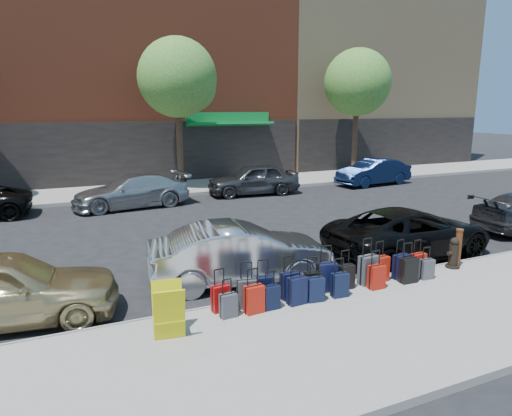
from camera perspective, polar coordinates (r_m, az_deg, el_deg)
name	(u,v)px	position (r m, az deg, el deg)	size (l,w,h in m)	color
ground	(245,241)	(14.42, -1.44, -4.14)	(120.00, 120.00, 0.00)	black
sidewalk_near	(378,328)	(9.15, 14.95, -14.24)	(60.00, 4.00, 0.15)	gray
sidewalk_far	(169,188)	(23.72, -10.80, 2.43)	(60.00, 4.00, 0.15)	gray
curb_near	(320,289)	(10.63, 8.04, -10.03)	(60.00, 0.08, 0.15)	gray
curb_far	(179,195)	(21.79, -9.56, 1.59)	(60.00, 0.08, 0.15)	gray
building_center	(132,11)	(31.75, -15.23, 22.70)	(17.00, 12.85, 20.00)	maroon
building_right	(346,42)	(37.72, 11.22, 19.66)	(15.00, 12.12, 18.00)	#98805D
tree_center	(180,80)	(23.08, -9.44, 15.52)	(3.80, 3.80, 7.27)	black
tree_right	(359,84)	(27.71, 12.81, 14.85)	(3.80, 3.80, 7.27)	black
suitcase_front_0	(221,298)	(9.25, -4.43, -11.15)	(0.38, 0.23, 0.87)	#9E0A0A
suitcase_front_1	(247,293)	(9.37, -1.12, -10.61)	(0.43, 0.29, 0.95)	#323237
suitcase_front_2	(264,290)	(9.57, 0.97, -10.16)	(0.40, 0.25, 0.93)	black
suitcase_front_3	(290,285)	(9.80, 4.24, -9.62)	(0.40, 0.23, 0.94)	black
suitcase_front_4	(313,283)	(10.01, 7.09, -9.34)	(0.39, 0.26, 0.86)	black
suitcase_front_5	(327,277)	(10.25, 8.81, -8.52)	(0.46, 0.31, 1.04)	black
suitcase_front_6	(346,277)	(10.47, 11.17, -8.43)	(0.38, 0.22, 0.89)	black
suitcase_front_7	(368,270)	(10.84, 13.86, -7.50)	(0.47, 0.29, 1.08)	#393A3E
suitcase_front_8	(380,269)	(11.08, 15.28, -7.35)	(0.41, 0.25, 0.95)	#9C190A
suitcase_front_9	(401,267)	(11.38, 17.68, -6.98)	(0.42, 0.27, 0.95)	black
suitcase_front_10	(418,264)	(11.74, 19.59, -6.64)	(0.37, 0.22, 0.88)	#A8160A
suitcase_back_0	(228,305)	(9.00, -3.48, -12.05)	(0.34, 0.21, 0.77)	#3A3A3F
suitcase_back_1	(254,299)	(9.15, -0.24, -11.32)	(0.39, 0.25, 0.90)	#A5170A
suitcase_back_2	(271,297)	(9.32, 1.90, -11.08)	(0.34, 0.20, 0.80)	black
suitcase_back_3	(297,291)	(9.56, 5.13, -10.24)	(0.41, 0.26, 0.93)	black
suitcase_back_4	(315,289)	(9.74, 7.43, -10.04)	(0.37, 0.24, 0.84)	black
suitcase_back_5	(340,285)	(10.04, 10.43, -9.43)	(0.37, 0.23, 0.85)	black
suitcase_back_7	(376,277)	(10.63, 14.83, -8.32)	(0.37, 0.22, 0.88)	#9C140A
suitcase_back_9	(408,270)	(11.19, 18.51, -7.39)	(0.41, 0.25, 0.94)	black
suitcase_back_10	(427,269)	(11.58, 20.57, -7.15)	(0.34, 0.21, 0.77)	#3D3D42
fire_hydrant	(454,254)	(12.59, 23.46, -5.27)	(0.40, 0.35, 0.78)	black
bollard	(458,248)	(12.63, 23.95, -4.54)	(0.18, 0.18, 0.99)	#38190C
display_rack	(169,311)	(8.33, -10.88, -12.57)	(0.62, 0.66, 0.96)	#CBC50B
car_near_0	(2,289)	(10.11, -29.18, -8.81)	(1.72, 4.27, 1.46)	tan
car_near_1	(241,254)	(10.90, -1.88, -5.73)	(1.52, 4.36, 1.43)	#BABDC1
car_near_2	(409,232)	(13.56, 18.60, -2.89)	(2.27, 4.92, 1.37)	black
car_far_1	(131,191)	(19.80, -15.32, 2.06)	(1.95, 4.80, 1.39)	#ACAFB3
car_far_2	(253,179)	(21.92, -0.35, 3.61)	(1.76, 4.37, 1.49)	#37373A
car_far_3	(373,172)	(25.52, 14.46, 4.39)	(1.49, 4.28, 1.41)	#0D1939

